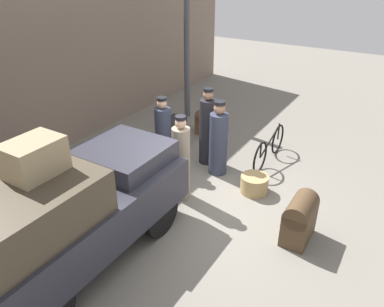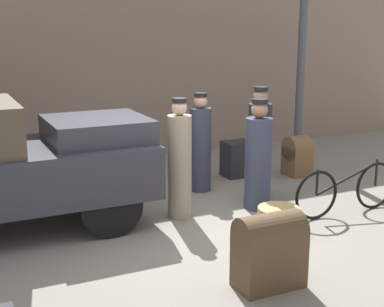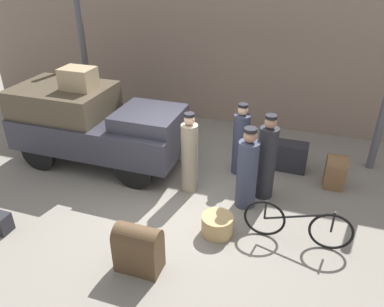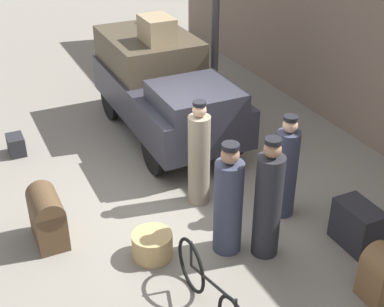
% 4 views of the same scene
% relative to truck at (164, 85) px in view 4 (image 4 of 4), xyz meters
% --- Properties ---
extents(ground_plane, '(30.00, 30.00, 0.00)m').
position_rel_truck_xyz_m(ground_plane, '(2.32, -0.82, -0.98)').
color(ground_plane, gray).
extents(canopy_pillar_left, '(0.17, 0.17, 3.66)m').
position_rel_truck_xyz_m(canopy_pillar_left, '(-1.20, 1.71, 0.85)').
color(canopy_pillar_left, '#4C4C51').
rests_on(canopy_pillar_left, ground).
extents(truck, '(3.78, 1.69, 1.74)m').
position_rel_truck_xyz_m(truck, '(0.00, 0.00, 0.00)').
color(truck, black).
rests_on(truck, ground).
extents(bicycle, '(1.79, 0.04, 0.76)m').
position_rel_truck_xyz_m(bicycle, '(4.62, -1.37, -0.61)').
color(bicycle, black).
rests_on(bicycle, ground).
extents(wicker_basket, '(0.55, 0.55, 0.35)m').
position_rel_truck_xyz_m(wicker_basket, '(3.31, -1.58, -0.80)').
color(wicker_basket, tan).
rests_on(wicker_basket, ground).
extents(conductor_in_dark_uniform, '(0.35, 0.35, 1.62)m').
position_rel_truck_xyz_m(conductor_in_dark_uniform, '(3.23, 0.56, -0.24)').
color(conductor_in_dark_uniform, '#33384C').
rests_on(conductor_in_dark_uniform, ground).
extents(porter_lifting_near_truck, '(0.34, 0.34, 1.70)m').
position_rel_truck_xyz_m(porter_lifting_near_truck, '(2.41, -0.45, -0.19)').
color(porter_lifting_near_truck, gray).
rests_on(porter_lifting_near_truck, ground).
extents(porter_with_bicycle, '(0.39, 0.39, 1.64)m').
position_rel_truck_xyz_m(porter_with_bicycle, '(3.60, -0.60, -0.23)').
color(porter_with_bicycle, '#33384C').
rests_on(porter_with_bicycle, ground).
extents(porter_carrying_trunk, '(0.36, 0.36, 1.75)m').
position_rel_truck_xyz_m(porter_carrying_trunk, '(3.89, -0.17, -0.17)').
color(porter_carrying_trunk, '#232328').
rests_on(porter_carrying_trunk, ground).
extents(suitcase_tan_flat, '(0.70, 0.41, 0.80)m').
position_rel_truck_xyz_m(suitcase_tan_flat, '(2.38, -2.76, -0.56)').
color(suitcase_tan_flat, '#4C3823').
rests_on(suitcase_tan_flat, ground).
extents(trunk_wicker_pale, '(0.68, 0.41, 0.64)m').
position_rel_truck_xyz_m(trunk_wicker_pale, '(4.30, 1.04, -0.66)').
color(trunk_wicker_pale, '#232328').
rests_on(trunk_wicker_pale, ground).
extents(trunk_umber_medium, '(0.41, 0.28, 0.35)m').
position_rel_truck_xyz_m(trunk_umber_medium, '(-0.35, -2.76, -0.80)').
color(trunk_umber_medium, '#232328').
rests_on(trunk_umber_medium, ground).
extents(trunk_barrel_dark, '(0.41, 0.44, 0.73)m').
position_rel_truck_xyz_m(trunk_barrel_dark, '(5.23, 0.63, -0.60)').
color(trunk_barrel_dark, brown).
rests_on(trunk_barrel_dark, ground).
extents(trunk_on_truck_roof, '(0.70, 0.52, 0.46)m').
position_rel_truck_xyz_m(trunk_on_truck_roof, '(-0.24, 0.00, 0.99)').
color(trunk_on_truck_roof, '#9E8966').
rests_on(trunk_on_truck_roof, truck).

